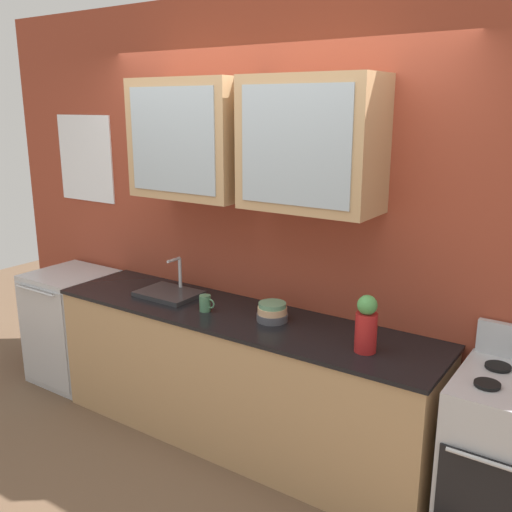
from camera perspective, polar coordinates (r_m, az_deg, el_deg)
ground_plane at (r=3.99m, az=-1.83°, el=-17.70°), size 10.00×10.00×0.00m
back_wall_unit at (r=3.67m, az=0.71°, el=5.25°), size 4.87×0.48×2.82m
counter at (r=3.78m, az=-1.88°, el=-12.05°), size 2.63×0.63×0.88m
stove_range at (r=3.22m, az=24.07°, el=-18.44°), size 0.59×0.64×1.06m
sink_faucet at (r=3.97m, az=-8.62°, el=-3.61°), size 0.41×0.30×0.25m
bowl_stack at (r=3.48m, az=1.63°, el=-5.58°), size 0.19×0.19×0.11m
vase at (r=3.08m, az=10.90°, el=-6.71°), size 0.12×0.12×0.31m
cup_near_sink at (r=3.64m, az=-5.05°, el=-4.69°), size 0.11×0.07×0.10m
dishwasher at (r=4.82m, az=-17.70°, el=-6.65°), size 0.58×0.61×0.88m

